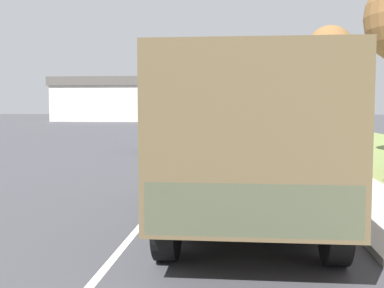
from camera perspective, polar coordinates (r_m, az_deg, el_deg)
ground_plane at (r=37.23m, az=3.01°, el=1.25°), size 180.00×180.00×0.00m
lane_centre_stripe at (r=37.23m, az=3.01°, el=1.25°), size 0.12×120.00×0.00m
sidewalk_right at (r=37.29m, az=9.94°, el=1.29°), size 1.80×120.00×0.12m
grass_strip_right at (r=37.87m, az=16.59°, el=1.14°), size 7.00×120.00×0.02m
military_truck at (r=8.42m, az=6.65°, el=1.15°), size 2.53×6.59×2.85m
car_nearest_ahead at (r=22.90m, az=-2.32°, el=0.88°), size 1.83×4.45×1.45m
car_second_ahead at (r=30.93m, az=6.52°, el=1.91°), size 1.80×4.76×1.62m
car_third_ahead at (r=46.12m, az=1.74°, el=2.80°), size 1.83×4.79×1.66m
car_fourth_ahead at (r=58.69m, az=5.84°, el=3.03°), size 1.91×4.61×1.37m
tree_far_right at (r=39.14m, az=16.03°, el=10.70°), size 3.60×3.60×8.29m
building_distant at (r=72.62m, az=-9.03°, el=5.24°), size 15.90×13.42×6.15m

